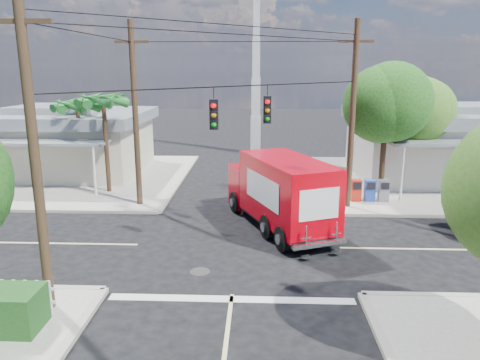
{
  "coord_description": "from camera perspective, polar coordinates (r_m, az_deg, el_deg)",
  "views": [
    {
      "loc": [
        0.8,
        -17.24,
        6.92
      ],
      "look_at": [
        0.0,
        2.0,
        2.2
      ],
      "focal_mm": 35.0,
      "sensor_mm": 36.0,
      "label": 1
    }
  ],
  "objects": [
    {
      "name": "ground",
      "position": [
        18.6,
        -0.26,
        -8.08
      ],
      "size": [
        120.0,
        120.0,
        0.0
      ],
      "primitive_type": "plane",
      "color": "black",
      "rests_on": "ground"
    },
    {
      "name": "sidewalk_ne",
      "position": [
        30.65,
        21.51,
        -0.12
      ],
      "size": [
        14.12,
        14.12,
        0.14
      ],
      "color": "#9B968C",
      "rests_on": "ground"
    },
    {
      "name": "sidewalk_nw",
      "position": [
        31.21,
        -19.66,
        0.28
      ],
      "size": [
        14.12,
        14.12,
        0.14
      ],
      "color": "#9B968C",
      "rests_on": "ground"
    },
    {
      "name": "road_markings",
      "position": [
        17.24,
        -0.49,
        -9.88
      ],
      "size": [
        32.0,
        32.0,
        0.01
      ],
      "color": "beige",
      "rests_on": "ground"
    },
    {
      "name": "building_ne",
      "position": [
        31.8,
        24.01,
        4.26
      ],
      "size": [
        11.8,
        10.2,
        4.5
      ],
      "color": "beige",
      "rests_on": "sidewalk_ne"
    },
    {
      "name": "building_nw",
      "position": [
        32.69,
        -20.77,
        4.61
      ],
      "size": [
        10.8,
        10.2,
        4.3
      ],
      "color": "beige",
      "rests_on": "sidewalk_nw"
    },
    {
      "name": "radio_tower",
      "position": [
        37.26,
        1.96,
        11.8
      ],
      "size": [
        0.8,
        0.8,
        17.0
      ],
      "color": "silver",
      "rests_on": "ground"
    },
    {
      "name": "tree_ne_front",
      "position": [
        24.93,
        17.45,
        8.19
      ],
      "size": [
        4.21,
        4.14,
        6.66
      ],
      "color": "#422D1C",
      "rests_on": "sidewalk_ne"
    },
    {
      "name": "tree_ne_back",
      "position": [
        27.84,
        21.43,
        7.2
      ],
      "size": [
        3.77,
        3.66,
        5.82
      ],
      "color": "#422D1C",
      "rests_on": "sidewalk_ne"
    },
    {
      "name": "palm_nw_front",
      "position": [
        26.16,
        -16.33,
        9.11
      ],
      "size": [
        3.01,
        3.08,
        5.59
      ],
      "color": "#422D1C",
      "rests_on": "sidewalk_nw"
    },
    {
      "name": "palm_nw_back",
      "position": [
        28.28,
        -19.2,
        8.46
      ],
      "size": [
        3.01,
        3.08,
        5.19
      ],
      "color": "#422D1C",
      "rests_on": "sidewalk_nw"
    },
    {
      "name": "utility_poles",
      "position": [
        19.13,
        -4.83,
        6.98
      ],
      "size": [
        12.0,
        10.68,
        9.0
      ],
      "color": "#473321",
      "rests_on": "ground"
    },
    {
      "name": "vending_boxes",
      "position": [
        24.92,
        15.53,
        -1.22
      ],
      "size": [
        1.9,
        0.5,
        1.1
      ],
      "color": "red",
      "rests_on": "sidewalk_ne"
    },
    {
      "name": "delivery_truck",
      "position": [
        20.24,
        4.91,
        -1.48
      ],
      "size": [
        4.82,
        7.59,
        3.18
      ],
      "color": "black",
      "rests_on": "ground"
    }
  ]
}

